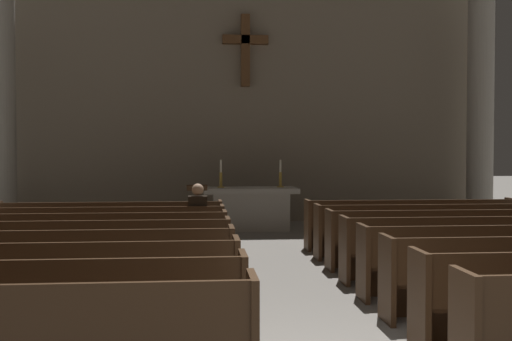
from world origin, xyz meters
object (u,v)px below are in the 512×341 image
(pew_left_row_3, at_px, (43,285))
(pew_left_row_7, at_px, (102,234))
(candlestick_left, at_px, (221,179))
(column_right_fourth, at_px, (481,82))
(candlestick_right, at_px, (280,179))
(pew_right_row_7, at_px, (431,230))
(lectern, at_px, (197,213))
(pew_left_row_4, at_px, (64,268))
(pew_right_row_6, at_px, (454,238))
(pew_left_row_2, at_px, (15,310))
(lone_worshipper, at_px, (198,220))
(altar, at_px, (251,208))
(pew_left_row_6, at_px, (92,243))
(pew_right_row_5, at_px, (482,248))
(pew_left_row_8, at_px, (110,227))
(pew_right_row_8, at_px, (412,224))
(pew_left_row_5, at_px, (80,254))
(column_left_fourth, at_px, (1,77))

(pew_left_row_3, bearing_deg, pew_left_row_7, 90.00)
(pew_left_row_7, bearing_deg, candlestick_left, 62.30)
(column_right_fourth, xyz_separation_m, candlestick_right, (-5.07, -0.46, -2.36))
(pew_right_row_7, xyz_separation_m, lectern, (-4.08, 2.85, 0.07))
(pew_left_row_4, relative_size, pew_left_row_7, 1.00)
(pew_left_row_3, xyz_separation_m, pew_right_row_6, (5.66, 3.03, 0.00))
(pew_left_row_2, xyz_separation_m, lone_worshipper, (1.59, 5.09, 0.22))
(pew_right_row_6, relative_size, altar, 1.85)
(pew_left_row_7, relative_size, candlestick_left, 6.27)
(pew_left_row_4, relative_size, pew_left_row_6, 1.00)
(pew_left_row_7, xyz_separation_m, pew_right_row_5, (5.66, -2.02, 0.00))
(pew_left_row_8, distance_m, candlestick_right, 4.72)
(pew_left_row_6, distance_m, pew_right_row_7, 5.75)
(pew_right_row_5, relative_size, column_right_fourth, 0.56)
(pew_left_row_6, relative_size, lectern, 3.53)
(pew_left_row_2, relative_size, lone_worshipper, 3.08)
(lone_worshipper, bearing_deg, pew_left_row_4, -117.47)
(pew_left_row_2, distance_m, pew_left_row_8, 6.06)
(pew_right_row_7, relative_size, pew_right_row_8, 1.00)
(pew_left_row_2, xyz_separation_m, lectern, (1.58, 7.90, 0.07))
(pew_left_row_5, height_order, pew_right_row_7, same)
(lectern, bearing_deg, pew_right_row_5, -50.05)
(candlestick_right, bearing_deg, pew_right_row_5, -70.68)
(pew_left_row_4, height_order, pew_right_row_7, same)
(pew_left_row_5, relative_size, altar, 1.85)
(pew_left_row_8, xyz_separation_m, pew_right_row_5, (5.66, -3.03, 0.00))
(pew_left_row_2, xyz_separation_m, pew_right_row_7, (5.66, 5.05, 0.00))
(pew_left_row_2, distance_m, column_left_fourth, 10.47)
(pew_left_row_4, xyz_separation_m, pew_left_row_8, (0.00, 4.04, 0.00))
(pew_left_row_2, relative_size, column_right_fourth, 0.56)
(candlestick_left, bearing_deg, pew_left_row_2, -103.17)
(pew_left_row_6, bearing_deg, column_left_fourth, 118.08)
(altar, xyz_separation_m, lone_worshipper, (-1.23, -4.01, 0.16))
(pew_left_row_8, relative_size, lectern, 3.53)
(candlestick_right, height_order, lectern, candlestick_right)
(pew_left_row_8, distance_m, candlestick_left, 3.79)
(pew_left_row_6, relative_size, pew_right_row_7, 1.00)
(column_right_fourth, bearing_deg, pew_left_row_6, -147.31)
(pew_left_row_2, distance_m, pew_right_row_8, 8.29)
(pew_left_row_4, height_order, lectern, lectern)
(pew_left_row_4, bearing_deg, pew_left_row_3, -90.00)
(pew_right_row_5, distance_m, pew_right_row_6, 1.01)
(pew_left_row_2, relative_size, pew_right_row_8, 1.00)
(pew_right_row_8, height_order, candlestick_left, candlestick_left)
(lectern, bearing_deg, column_left_fourth, 159.88)
(pew_left_row_6, distance_m, lone_worshipper, 1.92)
(pew_right_row_6, bearing_deg, pew_left_row_2, -144.49)
(pew_left_row_5, height_order, pew_left_row_6, same)
(pew_left_row_5, relative_size, pew_left_row_6, 1.00)
(pew_left_row_8, relative_size, pew_right_row_8, 1.00)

